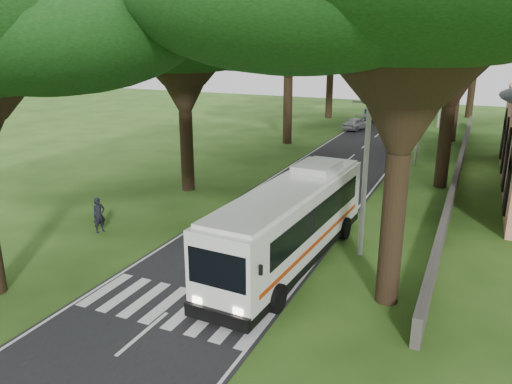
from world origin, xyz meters
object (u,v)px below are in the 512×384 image
pole_near (365,172)px  pole_far (441,92)px  distant_car_c (421,109)px  distant_car_b (370,115)px  distant_car_a (356,123)px  coach_bus (291,222)px  pedestrian (99,215)px  pole_mid (420,115)px

pole_near → pole_far: size_ratio=1.00×
pole_near → distant_car_c: (-3.24, 51.11, -3.50)m
pole_near → distant_car_b: size_ratio=1.92×
pole_far → distant_car_c: (-3.24, 11.11, -3.50)m
distant_car_a → distant_car_c: bearing=-92.6°
pole_near → distant_car_a: size_ratio=1.93×
pole_far → distant_car_c: size_ratio=1.79×
pole_near → coach_bus: (-2.80, -2.23, -2.13)m
coach_bus → distant_car_b: size_ratio=3.12×
distant_car_c → pedestrian: bearing=61.0°
pole_near → distant_car_c: size_ratio=1.79×
distant_car_b → pedestrian: bearing=-112.8°
pole_mid → distant_car_c: pole_mid is taller
pedestrian → distant_car_c: bearing=7.1°
pole_far → distant_car_b: size_ratio=1.92×
distant_car_a → coach_bus: bearing=113.7°
pole_mid → pedestrian: size_ratio=4.11×
coach_bus → pole_mid: bearing=86.0°
pole_near → pole_far: 40.00m
pole_near → pedestrian: pole_near is taller
pole_near → pole_mid: 20.00m
distant_car_b → distant_car_c: distant_car_b is taller
pole_near → distant_car_b: bearing=101.4°
coach_bus → distant_car_a: coach_bus is taller
distant_car_c → distant_car_a: bearing=54.4°
pole_far → distant_car_b: pole_far is taller
distant_car_a → distant_car_b: 7.85m
pole_near → pole_mid: same height
pole_near → pole_mid: (0.00, 20.00, 0.00)m
pole_mid → distant_car_b: 24.06m
pole_near → distant_car_a: bearing=103.9°
pole_far → distant_car_a: (-8.50, -5.61, -3.44)m
pole_far → coach_bus: pole_far is taller
pole_far → coach_bus: size_ratio=0.61×
distant_car_b → distant_car_a: bearing=-106.3°
pole_mid → distant_car_a: bearing=120.6°
distant_car_a → pedestrian: bearing=97.0°
distant_car_a → distant_car_c: 17.53m
coach_bus → distant_car_b: 44.86m
pole_mid → distant_car_b: (-8.50, 22.24, -3.46)m
pole_near → distant_car_a: 35.59m
pedestrian → distant_car_b: bearing=11.5°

